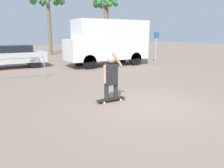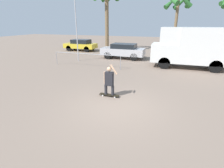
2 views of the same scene
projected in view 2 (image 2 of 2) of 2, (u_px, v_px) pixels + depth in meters
name	position (u px, v px, depth m)	size (l,w,h in m)	color
ground_plane	(116.00, 107.00, 7.36)	(80.00, 80.00, 0.00)	gray
skateboard	(109.00, 95.00, 8.39)	(0.98, 0.24, 0.09)	black
person_skateboarder	(109.00, 80.00, 8.14)	(0.67, 0.22, 1.50)	#28282D
camper_van	(192.00, 47.00, 13.15)	(5.62, 2.03, 3.04)	black
parked_car_silver	(123.00, 50.00, 17.09)	(4.16, 1.77, 1.44)	black
parked_car_yellow	(81.00, 45.00, 21.94)	(3.99, 1.71, 1.39)	black
palm_tree_center_background	(179.00, 4.00, 21.21)	(3.53, 3.64, 6.82)	brown
flagpole	(77.00, 20.00, 15.05)	(1.03, 0.12, 6.17)	#B7B7BC
plaza_railing_segment	(86.00, 55.00, 13.71)	(5.66, 0.05, 1.08)	#99999E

